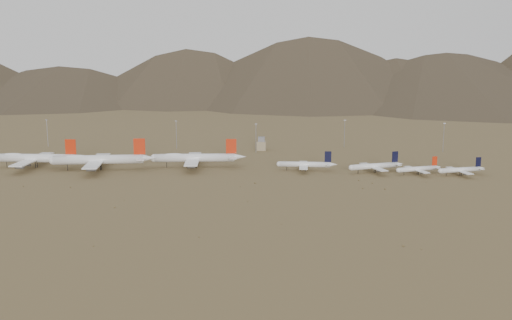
# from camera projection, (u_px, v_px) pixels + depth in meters

# --- Properties ---
(ground) EXTENTS (3000.00, 3000.00, 0.00)m
(ground) POSITION_uv_depth(u_px,v_px,m) (209.00, 178.00, 397.93)
(ground) COLOR olive
(ground) RESTS_ON ground
(mountain_ridge) EXTENTS (4400.00, 1000.00, 300.00)m
(mountain_ridge) POSITION_uv_depth(u_px,v_px,m) (268.00, 24.00, 1252.96)
(mountain_ridge) COLOR brown
(mountain_ridge) RESTS_ON ground
(widebody_west) EXTENTS (74.95, 57.32, 22.25)m
(widebody_west) POSITION_uv_depth(u_px,v_px,m) (35.00, 158.00, 432.79)
(widebody_west) COLOR white
(widebody_west) RESTS_ON ground
(widebody_centre) EXTENTS (78.45, 61.18, 23.45)m
(widebody_centre) POSITION_uv_depth(u_px,v_px,m) (99.00, 159.00, 424.64)
(widebody_centre) COLOR white
(widebody_centre) RESTS_ON ground
(widebody_east) EXTENTS (73.05, 56.61, 21.74)m
(widebody_east) POSITION_uv_depth(u_px,v_px,m) (195.00, 158.00, 435.07)
(widebody_east) COLOR white
(widebody_east) RESTS_ON ground
(narrowbody_a) EXTENTS (45.08, 32.17, 14.87)m
(narrowbody_a) POSITION_uv_depth(u_px,v_px,m) (306.00, 164.00, 422.51)
(narrowbody_a) COLOR white
(narrowbody_a) RESTS_ON ground
(narrowbody_b) EXTENTS (42.33, 31.80, 14.77)m
(narrowbody_b) POSITION_uv_depth(u_px,v_px,m) (376.00, 166.00, 416.77)
(narrowbody_b) COLOR white
(narrowbody_b) RESTS_ON ground
(narrowbody_c) EXTENTS (35.33, 26.52, 12.31)m
(narrowbody_c) POSITION_uv_depth(u_px,v_px,m) (418.00, 169.00, 410.63)
(narrowbody_c) COLOR white
(narrowbody_c) RESTS_ON ground
(narrowbody_d) EXTENTS (36.67, 27.31, 12.56)m
(narrowbody_d) POSITION_uv_depth(u_px,v_px,m) (461.00, 170.00, 406.87)
(narrowbody_d) COLOR white
(narrowbody_d) RESTS_ON ground
(control_tower) EXTENTS (8.00, 8.00, 12.00)m
(control_tower) POSITION_uv_depth(u_px,v_px,m) (261.00, 144.00, 512.66)
(control_tower) COLOR #998868
(control_tower) RESTS_ON ground
(mast_far_west) EXTENTS (2.00, 0.60, 25.70)m
(mast_far_west) POSITION_uv_depth(u_px,v_px,m) (47.00, 132.00, 529.69)
(mast_far_west) COLOR gray
(mast_far_west) RESTS_ON ground
(mast_west) EXTENTS (2.00, 0.60, 25.70)m
(mast_west) POSITION_uv_depth(u_px,v_px,m) (176.00, 133.00, 520.90)
(mast_west) COLOR gray
(mast_west) RESTS_ON ground
(mast_centre) EXTENTS (2.00, 0.60, 25.70)m
(mast_centre) POSITION_uv_depth(u_px,v_px,m) (256.00, 137.00, 498.77)
(mast_centre) COLOR gray
(mast_centre) RESTS_ON ground
(mast_east) EXTENTS (2.00, 0.60, 25.70)m
(mast_east) POSITION_uv_depth(u_px,v_px,m) (344.00, 132.00, 527.25)
(mast_east) COLOR gray
(mast_east) RESTS_ON ground
(mast_far_east) EXTENTS (2.00, 0.60, 25.70)m
(mast_far_east) POSITION_uv_depth(u_px,v_px,m) (444.00, 136.00, 502.61)
(mast_far_east) COLOR gray
(mast_far_east) RESTS_ON ground
(desert_scrub) EXTENTS (437.64, 167.84, 0.75)m
(desert_scrub) POSITION_uv_depth(u_px,v_px,m) (110.00, 205.00, 326.02)
(desert_scrub) COLOR brown
(desert_scrub) RESTS_ON ground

